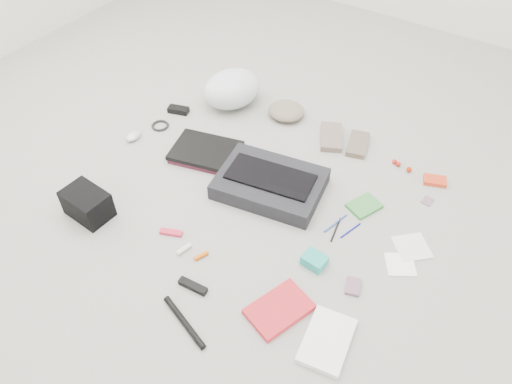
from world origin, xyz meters
The scene contains 33 objects.
ground_plane centered at (0.00, 0.00, 0.00)m, with size 4.00×4.00×0.00m, color gray.
messenger_bag centered at (0.02, 0.09, 0.04)m, with size 0.47×0.33×0.08m, color black.
bag_flap centered at (0.02, 0.09, 0.08)m, with size 0.39×0.18×0.01m, color black.
laptop_sleeve centered at (-0.37, 0.12, 0.01)m, with size 0.31×0.23×0.02m, color #551A2A.
laptop centered at (-0.37, 0.12, 0.03)m, with size 0.32×0.23×0.02m, color black.
bike_helmet centered at (-0.52, 0.54, 0.10)m, with size 0.26×0.33×0.20m, color white.
beanie centered at (-0.21, 0.61, 0.03)m, with size 0.19×0.18×0.07m, color #7C705B.
mitten_left centered at (0.08, 0.57, 0.02)m, with size 0.10×0.21×0.03m, color #7A6559.
mitten_right centered at (0.22, 0.59, 0.01)m, with size 0.09×0.19×0.03m, color #685A4A.
power_brick centered at (-0.71, 0.32, 0.02)m, with size 0.11×0.05×0.03m, color black.
cable_coil centered at (-0.71, 0.16, 0.01)m, with size 0.09×0.09×0.01m, color black.
mouse centered at (-0.76, 0.01, 0.02)m, with size 0.06×0.09×0.04m, color #BCBCBE.
camera_bag centered at (-0.56, -0.47, 0.06)m, with size 0.20×0.14×0.13m, color black.
multitool centered at (-0.19, -0.36, 0.01)m, with size 0.10×0.03×0.02m, color #BF213A.
toiletry_tube_white centered at (-0.09, -0.40, 0.01)m, with size 0.02×0.02×0.07m, color silver.
toiletry_tube_orange centered at (-0.01, -0.39, 0.01)m, with size 0.02×0.02×0.06m, color #D25405.
u_lock centered at (0.06, -0.52, 0.01)m, with size 0.12×0.03×0.02m, color black.
bike_pump centered at (0.13, -0.66, 0.01)m, with size 0.02×0.02×0.25m, color black.
book_red centered at (0.39, -0.43, 0.01)m, with size 0.15×0.23×0.02m, color red.
book_white centered at (0.59, -0.44, 0.01)m, with size 0.15×0.23×0.02m, color white.
notepad centered at (0.43, 0.23, 0.01)m, with size 0.10×0.14×0.02m, color #357D36.
pen_blue centered at (0.37, 0.07, 0.00)m, with size 0.01×0.01×0.14m, color #2A4AA1.
pen_black centered at (0.38, 0.04, 0.00)m, with size 0.01×0.01×0.14m, color black.
pen_navy centered at (0.44, 0.07, 0.00)m, with size 0.01×0.01×0.12m, color #0A0D7E.
accordion_wallet centered at (0.39, -0.17, 0.02)m, with size 0.09×0.07×0.05m, color #23AE9E.
card_deck centered at (0.57, -0.18, 0.01)m, with size 0.05×0.08×0.01m, color #805B6C.
napkin_top centered at (0.69, 0.13, 0.00)m, with size 0.13×0.13×0.01m, color silver.
napkin_bottom centered at (0.68, 0.02, 0.00)m, with size 0.11×0.11×0.01m, color white.
lollipop_a centered at (0.42, 0.57, 0.01)m, with size 0.02×0.02×0.02m, color red.
lollipop_b centered at (0.45, 0.57, 0.01)m, with size 0.02×0.02×0.02m, color #B02015.
lollipop_c centered at (0.50, 0.56, 0.01)m, with size 0.03×0.03×0.03m, color #A62000.
altoids_tin centered at (0.63, 0.56, 0.01)m, with size 0.10×0.06×0.02m, color red.
stamp_sheet centered at (0.65, 0.42, 0.00)m, with size 0.05×0.05×0.00m, color slate.
Camera 1 is at (0.86, -1.29, 1.63)m, focal length 35.00 mm.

